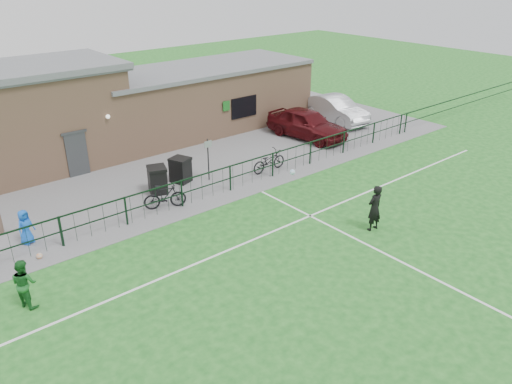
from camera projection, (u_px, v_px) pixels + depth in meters
ground at (354, 279)px, 16.11m from camera, size 90.00×90.00×0.00m
paving_strip at (150, 161)px, 25.54m from camera, size 34.00×13.00×0.02m
pitch_line_touch at (215, 198)px, 21.56m from camera, size 28.00×0.10×0.01m
pitch_line_mid at (273, 232)px, 18.90m from camera, size 28.00×0.10×0.01m
pitch_line_perp at (392, 257)px, 17.26m from camera, size 0.10×16.00×0.01m
perimeter_fence at (212, 184)px, 21.45m from camera, size 28.00×0.10×1.20m
wheelie_bin_left at (157, 181)px, 21.83m from camera, size 0.97×1.03×1.12m
wheelie_bin_right at (180, 171)px, 22.90m from camera, size 0.96×1.01×1.08m
sign_post at (208, 160)px, 22.92m from camera, size 0.07×0.07×2.00m
car_maroon at (307, 123)px, 28.53m from camera, size 2.52×5.12×1.68m
car_silver at (336, 109)px, 31.43m from camera, size 2.22×4.99×1.59m
bicycle_d at (165, 196)px, 20.45m from camera, size 1.80×1.13×1.05m
bicycle_e at (269, 161)px, 24.09m from camera, size 1.96×0.71×1.02m
spectator_child at (25, 227)px, 17.84m from camera, size 0.76×0.65×1.32m
goalkeeper_kick at (373, 207)px, 18.71m from camera, size 1.80×3.43×1.85m
outfield_player at (24, 283)px, 14.57m from camera, size 0.83×0.92×1.55m
ball_ground at (39, 256)px, 17.15m from camera, size 0.21×0.21×0.21m
clubhouse at (104, 109)px, 26.19m from camera, size 24.25×5.40×4.96m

